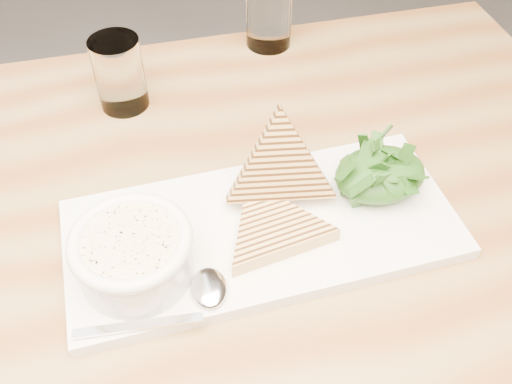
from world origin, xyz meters
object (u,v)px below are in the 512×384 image
object	(u,v)px
table_top	(213,215)
glass_near	(120,74)
glass_far	(269,13)
platter	(262,229)
soup_bowl	(135,259)

from	to	relation	value
table_top	glass_near	world-z (taller)	glass_near
glass_near	glass_far	xyz separation A→B (m)	(0.25, 0.07, 0.00)
table_top	glass_far	world-z (taller)	glass_far
table_top	platter	world-z (taller)	platter
table_top	glass_near	size ratio (longest dim) A/B	10.55
platter	glass_far	distance (m)	0.40
platter	glass_near	world-z (taller)	glass_near
glass_near	table_top	bearing A→B (deg)	-76.26
glass_near	soup_bowl	bearing A→B (deg)	-99.39
glass_near	glass_far	size ratio (longest dim) A/B	0.95
table_top	glass_near	bearing A→B (deg)	103.74
platter	table_top	bearing A→B (deg)	122.04
soup_bowl	glass_near	world-z (taller)	glass_near
soup_bowl	glass_near	bearing A→B (deg)	80.61
table_top	platter	xyz separation A→B (m)	(0.04, -0.06, 0.03)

